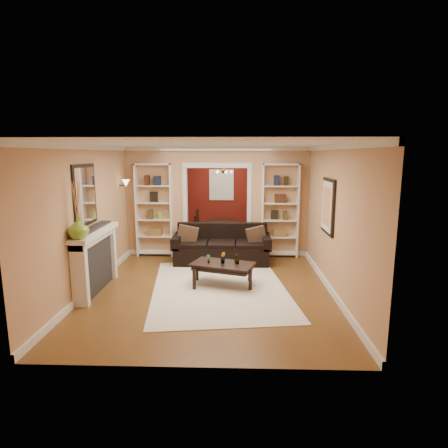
{
  "coord_description": "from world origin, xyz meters",
  "views": [
    {
      "loc": [
        0.48,
        -8.08,
        2.52
      ],
      "look_at": [
        0.24,
        -0.8,
        1.16
      ],
      "focal_mm": 30.0,
      "sensor_mm": 36.0,
      "label": 1
    }
  ],
  "objects_px": {
    "sofa": "(222,244)",
    "dining_table": "(224,232)",
    "coffee_table": "(223,274)",
    "fireplace": "(97,261)",
    "bookshelf_left": "(154,210)",
    "bookshelf_right": "(280,211)"
  },
  "relations": [
    {
      "from": "fireplace",
      "to": "dining_table",
      "type": "xyz_separation_m",
      "value": [
        2.21,
        4.11,
        -0.31
      ]
    },
    {
      "from": "sofa",
      "to": "bookshelf_right",
      "type": "relative_size",
      "value": 0.99
    },
    {
      "from": "bookshelf_right",
      "to": "sofa",
      "type": "bearing_deg",
      "value": -157.58
    },
    {
      "from": "bookshelf_left",
      "to": "fireplace",
      "type": "relative_size",
      "value": 1.35
    },
    {
      "from": "sofa",
      "to": "coffee_table",
      "type": "xyz_separation_m",
      "value": [
        0.08,
        -1.58,
        -0.22
      ]
    },
    {
      "from": "coffee_table",
      "to": "fireplace",
      "type": "distance_m",
      "value": 2.37
    },
    {
      "from": "bookshelf_left",
      "to": "fireplace",
      "type": "xyz_separation_m",
      "value": [
        -0.54,
        -2.53,
        -0.57
      ]
    },
    {
      "from": "sofa",
      "to": "bookshelf_left",
      "type": "distance_m",
      "value": 1.93
    },
    {
      "from": "coffee_table",
      "to": "bookshelf_right",
      "type": "relative_size",
      "value": 0.51
    },
    {
      "from": "fireplace",
      "to": "dining_table",
      "type": "height_order",
      "value": "fireplace"
    },
    {
      "from": "sofa",
      "to": "fireplace",
      "type": "bearing_deg",
      "value": -138.89
    },
    {
      "from": "sofa",
      "to": "bookshelf_left",
      "type": "bearing_deg",
      "value": 161.1
    },
    {
      "from": "bookshelf_left",
      "to": "coffee_table",
      "type": "bearing_deg",
      "value": -50.53
    },
    {
      "from": "sofa",
      "to": "dining_table",
      "type": "bearing_deg",
      "value": 90.74
    },
    {
      "from": "fireplace",
      "to": "coffee_table",
      "type": "bearing_deg",
      "value": 9.19
    },
    {
      "from": "dining_table",
      "to": "coffee_table",
      "type": "bearing_deg",
      "value": -178.34
    },
    {
      "from": "coffee_table",
      "to": "fireplace",
      "type": "bearing_deg",
      "value": -152.6
    },
    {
      "from": "coffee_table",
      "to": "dining_table",
      "type": "bearing_deg",
      "value": 109.86
    },
    {
      "from": "bookshelf_left",
      "to": "dining_table",
      "type": "bearing_deg",
      "value": 43.48
    },
    {
      "from": "bookshelf_left",
      "to": "fireplace",
      "type": "bearing_deg",
      "value": -102.05
    },
    {
      "from": "sofa",
      "to": "bookshelf_left",
      "type": "relative_size",
      "value": 0.99
    },
    {
      "from": "dining_table",
      "to": "sofa",
      "type": "bearing_deg",
      "value": -179.26
    }
  ]
}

